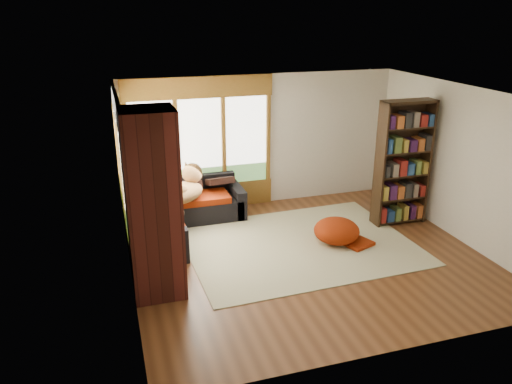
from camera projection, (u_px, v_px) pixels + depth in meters
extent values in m
plane|color=#502C16|center=(307.00, 256.00, 8.05)|extent=(5.50, 5.50, 0.00)
plane|color=white|center=(313.00, 94.00, 7.14)|extent=(5.50, 5.50, 0.00)
cube|color=silver|center=(260.00, 141.00, 9.84)|extent=(5.50, 0.04, 2.60)
cube|color=silver|center=(401.00, 252.00, 5.36)|extent=(5.50, 0.04, 2.60)
cube|color=silver|center=(125.00, 199.00, 6.84)|extent=(0.04, 5.00, 2.60)
cube|color=silver|center=(462.00, 164.00, 8.36)|extent=(0.04, 5.00, 2.60)
cube|color=brown|center=(201.00, 143.00, 9.46)|extent=(2.82, 0.10, 1.90)
cube|color=white|center=(201.00, 143.00, 9.46)|extent=(2.54, 0.09, 1.62)
cube|color=brown|center=(122.00, 170.00, 7.90)|extent=(0.10, 2.62, 1.90)
cube|color=white|center=(122.00, 170.00, 7.90)|extent=(0.09, 2.36, 1.62)
cube|color=#809A5A|center=(119.00, 133.00, 8.52)|extent=(0.03, 0.72, 0.90)
cube|color=#471914|center=(153.00, 206.00, 6.62)|extent=(0.70, 0.70, 2.60)
cube|color=black|center=(184.00, 209.00, 9.36)|extent=(2.20, 0.90, 0.42)
cube|color=black|center=(180.00, 183.00, 9.53)|extent=(2.20, 0.20, 0.38)
cube|color=black|center=(235.00, 199.00, 9.60)|extent=(0.20, 0.90, 0.60)
cube|color=#922709|center=(179.00, 199.00, 9.13)|extent=(1.90, 0.66, 0.12)
cube|color=black|center=(153.00, 227.00, 8.59)|extent=(0.90, 2.20, 0.42)
cube|color=black|center=(130.00, 208.00, 8.36)|extent=(0.20, 2.20, 0.38)
cube|color=black|center=(159.00, 248.00, 7.67)|extent=(0.90, 0.20, 0.60)
cube|color=#922709|center=(161.00, 220.00, 8.22)|extent=(0.66, 1.20, 0.12)
cube|color=#922709|center=(155.00, 200.00, 9.07)|extent=(0.66, 0.66, 0.12)
cube|color=silver|center=(299.00, 244.00, 8.44)|extent=(3.82, 2.98, 0.01)
cube|color=black|center=(425.00, 161.00, 9.08)|extent=(0.04, 0.33, 2.28)
cube|color=black|center=(380.00, 166.00, 8.82)|extent=(0.04, 0.33, 2.28)
cube|color=black|center=(398.00, 161.00, 9.08)|extent=(0.98, 0.02, 2.28)
cube|color=black|center=(397.00, 219.00, 9.32)|extent=(0.90, 0.31, 0.03)
cube|color=black|center=(399.00, 197.00, 9.17)|extent=(0.90, 0.31, 0.03)
cube|color=black|center=(402.00, 175.00, 9.02)|extent=(0.90, 0.31, 0.03)
cube|color=black|center=(404.00, 151.00, 8.87)|extent=(0.90, 0.31, 0.03)
cube|color=black|center=(407.00, 127.00, 8.72)|extent=(0.90, 0.31, 0.03)
cube|color=black|center=(409.00, 102.00, 8.56)|extent=(0.90, 0.31, 0.03)
cube|color=#726659|center=(403.00, 164.00, 8.93)|extent=(0.86, 0.25, 2.12)
ellipsoid|color=#922709|center=(337.00, 230.00, 8.46)|extent=(0.96, 0.96, 0.42)
ellipsoid|color=olive|center=(183.00, 187.00, 8.87)|extent=(1.05, 1.08, 0.31)
sphere|color=olive|center=(192.00, 174.00, 9.11)|extent=(0.52, 0.52, 0.37)
cone|color=olive|center=(190.00, 167.00, 9.00)|extent=(0.19, 0.19, 0.16)
ellipsoid|color=black|center=(169.00, 207.00, 8.13)|extent=(0.52, 0.74, 0.24)
sphere|color=black|center=(166.00, 195.00, 8.31)|extent=(0.31, 0.31, 0.29)
cone|color=black|center=(166.00, 190.00, 8.23)|extent=(0.11, 0.11, 0.12)
cube|color=black|center=(217.00, 173.00, 9.53)|extent=(0.45, 0.12, 0.45)
cube|color=black|center=(186.00, 176.00, 9.37)|extent=(0.45, 0.12, 0.45)
cube|color=black|center=(137.00, 189.00, 8.70)|extent=(0.45, 0.12, 0.45)
cube|color=black|center=(143.00, 212.00, 7.71)|extent=(0.45, 0.12, 0.45)
cube|color=#922709|center=(153.00, 179.00, 9.20)|extent=(0.42, 0.12, 0.42)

